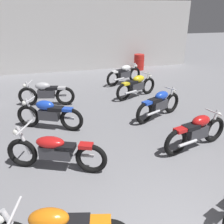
{
  "coord_description": "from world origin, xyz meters",
  "views": [
    {
      "loc": [
        -1.62,
        -1.48,
        3.16
      ],
      "look_at": [
        0.0,
        4.41,
        0.55
      ],
      "focal_mm": 38.79,
      "sensor_mm": 36.0,
      "label": 1
    }
  ],
  "objects": [
    {
      "name": "motorcycle_left_row_2",
      "position": [
        -1.68,
        4.96,
        0.46
      ],
      "size": [
        1.82,
        0.97,
        0.88
      ],
      "color": "black",
      "rests_on": "ground"
    },
    {
      "name": "back_wall",
      "position": [
        0.0,
        11.93,
        1.8
      ],
      "size": [
        13.35,
        0.24,
        3.6
      ],
      "primitive_type": "cube",
      "color": "#BCBAB7",
      "rests_on": "ground"
    },
    {
      "name": "motorcycle_right_row_4",
      "position": [
        1.76,
        8.71,
        0.46
      ],
      "size": [
        1.86,
        0.87,
        0.88
      ],
      "color": "black",
      "rests_on": "ground"
    },
    {
      "name": "motorcycle_left_row_1",
      "position": [
        -1.62,
        2.96,
        0.45
      ],
      "size": [
        2.03,
        1.05,
        0.97
      ],
      "color": "black",
      "rests_on": "ground"
    },
    {
      "name": "oil_drum",
      "position": [
        3.43,
        11.17,
        0.43
      ],
      "size": [
        0.59,
        0.59,
        0.85
      ],
      "color": "red",
      "rests_on": "ground"
    },
    {
      "name": "motorcycle_left_row_3",
      "position": [
        -1.72,
        6.87,
        0.46
      ],
      "size": [
        1.94,
        0.63,
        0.88
      ],
      "color": "black",
      "rests_on": "ground"
    },
    {
      "name": "motorcycle_right_row_1",
      "position": [
        1.71,
        2.94,
        0.46
      ],
      "size": [
        1.94,
        0.69,
        0.88
      ],
      "color": "black",
      "rests_on": "ground"
    },
    {
      "name": "motorcycle_right_row_3",
      "position": [
        1.65,
        6.85,
        0.46
      ],
      "size": [
        1.86,
        0.86,
        0.88
      ],
      "color": "black",
      "rests_on": "ground"
    },
    {
      "name": "motorcycle_right_row_2",
      "position": [
        1.63,
        4.84,
        0.46
      ],
      "size": [
        1.83,
        0.93,
        0.88
      ],
      "color": "black",
      "rests_on": "ground"
    }
  ]
}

